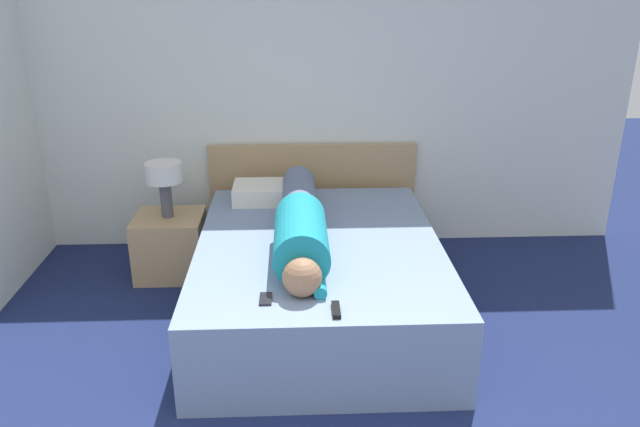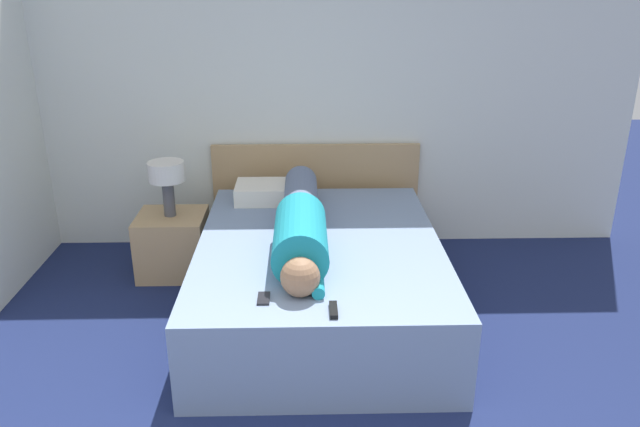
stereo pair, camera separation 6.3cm
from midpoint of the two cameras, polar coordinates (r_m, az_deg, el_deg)
The scene contains 9 objects.
wall_back at distance 4.93m, azimuth -2.37°, elevation 11.61°, with size 5.26×0.06×2.60m.
bed at distance 4.09m, azimuth -0.54°, elevation -5.90°, with size 1.54×2.05×0.52m.
headboard at distance 5.09m, azimuth -1.01°, elevation 1.71°, with size 1.66×0.04×0.85m.
nightstand at distance 4.77m, azimuth -13.87°, elevation -2.83°, with size 0.49×0.46×0.46m.
table_lamp at distance 4.58m, azimuth -14.45°, elevation 3.27°, with size 0.26×0.26×0.41m.
person_lying at distance 3.87m, azimuth -2.28°, elevation -1.01°, with size 0.32×1.68×0.32m.
pillow_near_headboard at distance 4.67m, azimuth -5.23°, elevation 1.94°, with size 0.50×0.35×0.13m.
tv_remote at distance 3.18m, azimuth 0.91°, elevation -8.80°, with size 0.04×0.15×0.02m.
cell_phone at distance 3.31m, azimuth -5.54°, elevation -7.78°, with size 0.06×0.13×0.01m.
Camera 1 is at (-0.05, -1.30, 2.13)m, focal length 35.00 mm.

